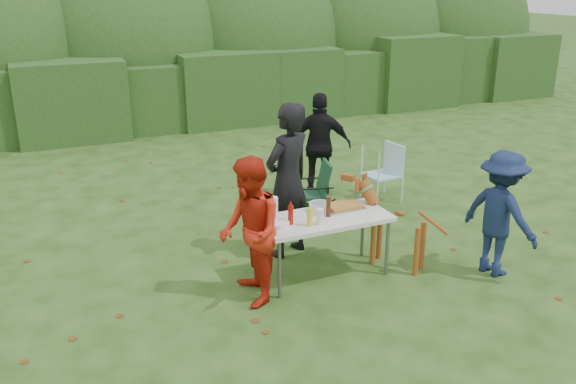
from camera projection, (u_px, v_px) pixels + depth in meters
name	position (u px, v px, depth m)	size (l,w,h in m)	color
ground	(306.00, 286.00, 6.90)	(80.00, 80.00, 0.00)	#1E4211
hedge_row	(151.00, 92.00, 13.49)	(22.00, 1.40, 1.70)	#23471C
shrub_backdrop	(134.00, 50.00, 14.61)	(20.00, 2.60, 3.20)	#3D6628
folding_table	(325.00, 221.00, 6.93)	(1.50, 0.70, 0.74)	silver
person_cook	(288.00, 181.00, 7.40)	(0.70, 0.46, 1.93)	black
person_red_jacket	(250.00, 232.00, 6.35)	(0.78, 0.61, 1.60)	red
person_black_puffy	(320.00, 146.00, 9.45)	(0.96, 0.40, 1.64)	black
child	(500.00, 214.00, 6.99)	(0.96, 0.55, 1.49)	#121F42
dog	(399.00, 226.00, 7.20)	(1.10, 0.44, 1.04)	brown
camping_chair	(311.00, 191.00, 8.66)	(0.53, 0.53, 0.85)	#164027
lawn_chair	(382.00, 173.00, 9.38)	(0.53, 0.53, 0.89)	#4BA4D2
food_tray	(344.00, 208.00, 7.15)	(0.45, 0.30, 0.02)	#B7B7BA
focaccia_bread	(344.00, 205.00, 7.14)	(0.40, 0.26, 0.04)	#B27632
mustard_bottle	(310.00, 217.00, 6.63)	(0.06, 0.06, 0.20)	yellow
ketchup_bottle	(291.00, 215.00, 6.67)	(0.06, 0.06, 0.22)	#961309
beer_bottle	(328.00, 207.00, 6.88)	(0.06, 0.06, 0.24)	#47230F
paper_towel_roll	(273.00, 208.00, 6.80)	(0.12, 0.12, 0.26)	white
cup_stack	(320.00, 217.00, 6.67)	(0.08, 0.08, 0.18)	white
pasta_bowl	(320.00, 207.00, 7.05)	(0.26, 0.26, 0.10)	silver
plate_stack	(279.00, 224.00, 6.64)	(0.24, 0.24, 0.05)	white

